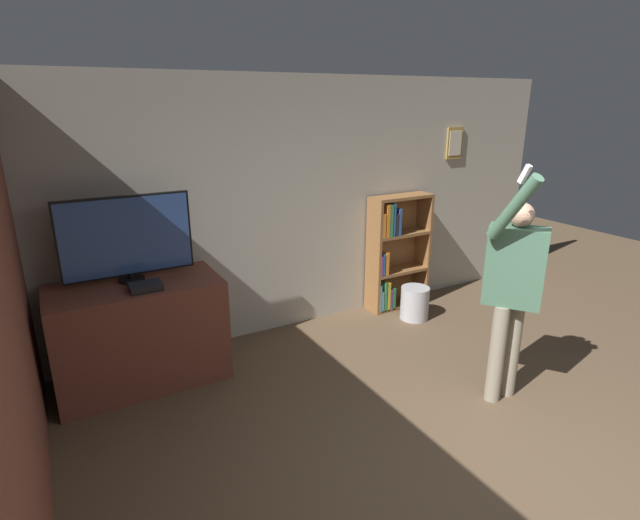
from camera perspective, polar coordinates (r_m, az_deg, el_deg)
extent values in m
plane|color=brown|center=(3.71, 21.82, -24.93)|extent=(14.00, 14.00, 0.00)
cube|color=#B2AD9E|center=(5.37, -3.30, 6.07)|extent=(7.09, 0.06, 2.70)
cube|color=#AD8942|center=(6.55, 15.13, 12.78)|extent=(0.25, 0.02, 0.38)
cube|color=beige|center=(6.54, 15.21, 12.76)|extent=(0.19, 0.01, 0.30)
cube|color=brown|center=(3.32, -32.13, -4.34)|extent=(0.06, 4.74, 2.70)
cube|color=brown|center=(4.75, -19.87, -7.93)|extent=(1.43, 0.71, 0.94)
cylinder|color=black|center=(4.66, -20.70, -2.09)|extent=(0.22, 0.22, 0.03)
cylinder|color=black|center=(4.64, -20.76, -1.63)|extent=(0.06, 0.06, 0.05)
cube|color=black|center=(4.54, -21.24, 2.57)|extent=(1.09, 0.04, 0.69)
cube|color=#2D4C8C|center=(4.52, -21.20, 2.51)|extent=(1.05, 0.01, 0.66)
cube|color=black|center=(4.40, -19.31, -2.90)|extent=(0.26, 0.20, 0.06)
cube|color=brown|center=(5.87, 6.14, 0.37)|extent=(0.04, 0.28, 1.39)
cube|color=brown|center=(6.31, 11.62, 1.37)|extent=(0.04, 0.28, 1.39)
cube|color=brown|center=(6.18, 8.21, 1.21)|extent=(0.77, 0.01, 1.39)
cube|color=brown|center=(6.31, 8.68, -4.98)|extent=(0.70, 0.28, 0.04)
cube|color=brown|center=(6.15, 8.87, -1.17)|extent=(0.70, 0.28, 0.04)
cube|color=brown|center=(6.02, 9.08, 2.99)|extent=(0.70, 0.28, 0.04)
cube|color=brown|center=(5.92, 9.29, 7.14)|extent=(0.70, 0.28, 0.04)
cube|color=#5B8E99|center=(6.04, 6.33, -4.20)|extent=(0.02, 0.24, 0.34)
cube|color=#5B8E99|center=(6.06, 6.65, -4.54)|extent=(0.03, 0.21, 0.26)
cube|color=#338447|center=(6.08, 6.86, -3.91)|extent=(0.03, 0.26, 0.37)
cube|color=gold|center=(6.09, 7.37, -3.95)|extent=(0.04, 0.20, 0.36)
cube|color=#7A3889|center=(6.15, 7.47, -4.21)|extent=(0.03, 0.26, 0.26)
cube|color=#338447|center=(6.16, 7.89, -4.15)|extent=(0.04, 0.22, 0.28)
cube|color=#7A3889|center=(5.89, 6.50, -0.51)|extent=(0.02, 0.23, 0.24)
cube|color=#2D569E|center=(5.92, 6.64, -0.31)|extent=(0.02, 0.26, 0.26)
cube|color=orange|center=(5.94, 7.03, -0.19)|extent=(0.04, 0.26, 0.28)
cube|color=orange|center=(5.77, 6.65, 4.08)|extent=(0.04, 0.25, 0.28)
cube|color=orange|center=(5.79, 7.18, 4.59)|extent=(0.04, 0.23, 0.38)
cube|color=#338447|center=(5.82, 7.55, 4.63)|extent=(0.04, 0.24, 0.38)
cube|color=#2D569E|center=(5.83, 7.95, 4.69)|extent=(0.02, 0.21, 0.38)
cube|color=#232328|center=(5.89, 8.07, 4.19)|extent=(0.03, 0.27, 0.26)
cube|color=#2D569E|center=(5.90, 8.42, 4.49)|extent=(0.03, 0.26, 0.31)
cylinder|color=gray|center=(4.47, 19.55, -10.07)|extent=(0.13, 0.13, 0.86)
cylinder|color=gray|center=(4.60, 21.06, -9.45)|extent=(0.13, 0.13, 0.86)
cube|color=#477056|center=(4.25, 21.41, -0.69)|extent=(0.44, 0.49, 0.65)
sphere|color=tan|center=(4.15, 22.06, 4.81)|extent=(0.19, 0.19, 0.19)
cylinder|color=#477056|center=(4.45, 23.45, -0.34)|extent=(0.09, 0.09, 0.59)
cylinder|color=#477056|center=(3.86, 21.25, 5.57)|extent=(0.09, 0.41, 0.54)
cube|color=white|center=(3.78, 22.37, 9.07)|extent=(0.04, 0.09, 0.14)
cylinder|color=#B7B7BC|center=(5.92, 10.76, -4.85)|extent=(0.33, 0.33, 0.38)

